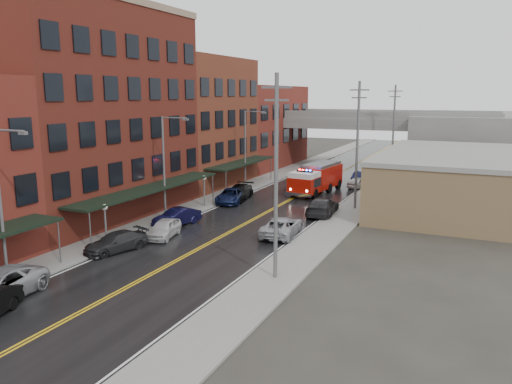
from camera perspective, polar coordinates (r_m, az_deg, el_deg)
The scene contains 31 objects.
road at distance 46.05m, azimuth 1.00°, elevation -2.46°, with size 11.00×160.00×0.02m, color black.
sidewalk_left at distance 49.32m, azimuth -6.80°, elevation -1.54°, with size 3.00×160.00×0.15m, color slate.
sidewalk_right at distance 43.74m, azimuth 9.82°, elevation -3.27°, with size 3.00×160.00×0.15m, color slate.
curb_left at distance 48.51m, azimuth -5.13°, elevation -1.73°, with size 0.30×160.00×0.15m, color gray.
curb_right at distance 44.16m, azimuth 7.75°, elevation -3.07°, with size 0.30×160.00×0.15m, color gray.
brick_building_b at distance 46.17m, azimuth -18.11°, elevation 8.32°, with size 9.00×20.00×18.00m, color #5E2519.
brick_building_c at distance 60.32m, azimuth -6.68°, elevation 7.89°, with size 9.00×15.00×15.00m, color maroon.
brick_building_far at distance 75.90m, azimuth 0.23°, elevation 7.49°, with size 9.00×20.00×12.00m, color maroon.
tan_building at distance 51.78m, azimuth 22.14°, elevation 1.05°, with size 14.00×22.00×5.00m, color brown.
right_far_block at distance 81.36m, azimuth 24.63°, elevation 5.31°, with size 18.00×30.00×8.00m, color slate.
awning_1 at distance 43.15m, azimuth -11.92°, elevation 0.42°, with size 2.60×18.00×3.09m.
awning_2 at distance 57.97m, azimuth -1.64°, elevation 3.35°, with size 2.60×13.00×3.09m.
globe_lamp_1 at distance 37.30m, azimuth -16.88°, elevation -2.56°, with size 0.44×0.44×3.12m.
globe_lamp_2 at distance 48.43m, azimuth -5.95°, elevation 0.94°, with size 0.44×0.44×3.12m.
street_lamp_0 at distance 31.44m, azimuth -26.98°, elevation -0.44°, with size 2.64×0.22×9.00m.
street_lamp_1 at distance 43.07m, azimuth -10.23°, elevation 3.42°, with size 2.64×0.22×9.00m.
street_lamp_2 at distance 56.86m, azimuth -1.02°, elevation 5.43°, with size 2.64×0.22×9.00m.
utility_pole_0 at distance 28.51m, azimuth 2.31°, elevation 1.98°, with size 1.80×0.24×12.00m.
utility_pole_1 at distance 47.49m, azimuth 11.51°, elevation 5.44°, with size 1.80×0.24×12.00m.
utility_pole_2 at distance 67.07m, azimuth 15.43°, elevation 6.87°, with size 1.80×0.24×12.00m.
overpass at distance 75.36m, azimuth 10.84°, elevation 7.25°, with size 40.00×10.00×7.50m.
fire_truck at distance 55.58m, azimuth 6.87°, elevation 1.64°, with size 4.31×9.05×3.21m.
parked_car_left_3 at distance 36.35m, azimuth -15.73°, elevation -5.53°, with size 1.89×4.64×1.35m, color #28292B.
parked_car_left_4 at distance 38.99m, azimuth -10.48°, elevation -4.12°, with size 1.66×4.12×1.40m, color silver.
parked_car_left_5 at distance 42.26m, azimuth -9.04°, elevation -2.86°, with size 1.52×4.36×1.44m, color black.
parked_car_left_6 at distance 50.50m, azimuth -2.92°, elevation -0.44°, with size 2.37×5.14×1.43m, color #121C43.
parked_car_left_7 at distance 52.21m, azimuth -1.93°, elevation -0.01°, with size 2.08×5.11×1.48m, color black.
parked_car_right_0 at distance 38.80m, azimuth 2.94°, elevation -3.95°, with size 2.47×5.37×1.49m, color #9C9EA4.
parked_car_right_1 at distance 45.74m, azimuth 7.61°, elevation -1.64°, with size 2.25×5.53×1.60m, color #232325.
parked_car_right_2 at distance 59.56m, azimuth 11.69°, elevation 1.08°, with size 1.58×3.92×1.33m, color silver.
parked_car_right_3 at distance 62.11m, azimuth 12.11°, elevation 1.61°, with size 1.74×5.00×1.65m, color black.
Camera 1 is at (17.81, -11.07, 10.84)m, focal length 35.00 mm.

